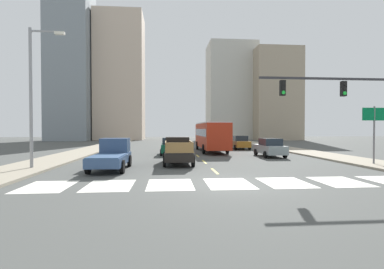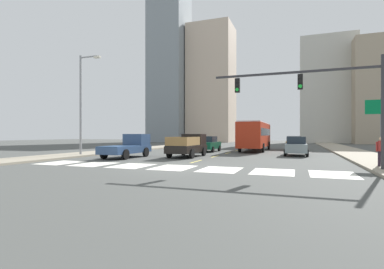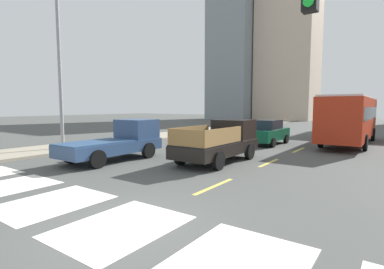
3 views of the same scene
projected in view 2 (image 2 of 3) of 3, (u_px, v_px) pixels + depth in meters
The scene contains 32 objects.
ground_plane at pixel (173, 168), 16.75m from camera, with size 160.00×160.00×0.00m, color #494B48.
sidewalk_right at pixel (353, 153), 29.51m from camera, with size 3.69×110.00×0.15m, color gray.
sidewalk_left at pixel (144, 149), 37.81m from camera, with size 3.69×110.00×0.15m, color gray.
crosswalk_stripe_0 at pixel (60, 163), 19.62m from camera, with size 2.12×2.83×0.01m, color white.
crosswalk_stripe_1 at pixel (94, 164), 18.67m from camera, with size 2.12×2.83×0.01m, color white.
crosswalk_stripe_2 at pixel (132, 166), 17.71m from camera, with size 2.12×2.83×0.01m, color white.
crosswalk_stripe_3 at pixel (173, 168), 16.75m from camera, with size 2.12×2.83×0.01m, color white.
crosswalk_stripe_4 at pixel (220, 170), 15.80m from camera, with size 2.12×2.83×0.01m, color white.
crosswalk_stripe_5 at pixel (273, 172), 14.84m from camera, with size 2.12×2.83×0.01m, color white.
crosswalk_stripe_6 at pixel (333, 174), 13.88m from camera, with size 2.12×2.83×0.01m, color white.
lane_dash_0 at pixel (196, 161), 20.51m from camera, with size 0.16×2.40×0.01m, color #DAC44F.
lane_dash_1 at pixel (215, 156), 25.21m from camera, with size 0.16×2.40×0.01m, color #DAC44F.
lane_dash_2 at pixel (228, 153), 29.90m from camera, with size 0.16×2.40×0.01m, color #DAC44F.
lane_dash_3 at pixel (237, 150), 34.60m from camera, with size 0.16×2.40×0.01m, color #DAC44F.
lane_dash_4 at pixel (245, 149), 39.30m from camera, with size 0.16×2.40×0.01m, color #DAC44F.
lane_dash_5 at pixel (250, 147), 43.99m from camera, with size 0.16×2.40×0.01m, color #DAC44F.
lane_dash_6 at pixel (255, 146), 48.69m from camera, with size 0.16×2.40×0.01m, color #DAC44F.
lane_dash_7 at pixel (259, 145), 53.38m from camera, with size 0.16×2.40×0.01m, color #DAC44F.
pickup_stakebed at pixel (189, 146), 25.21m from camera, with size 2.18×5.20×1.96m.
pickup_dark at pixel (129, 146), 24.26m from camera, with size 2.18×5.20×1.96m.
city_bus at pixel (255, 134), 33.83m from camera, with size 2.72×10.80×3.32m.
sedan_near_left at pixel (294, 143), 35.74m from camera, with size 2.02×4.40×1.72m.
sedan_mid at pixel (208, 144), 32.22m from camera, with size 2.02×4.40×1.72m.
sedan_far at pixel (296, 146), 26.24m from camera, with size 2.02×4.40×1.72m.
traffic_signal_gantry at pixel (322, 93), 15.71m from camera, with size 8.88×0.27×6.00m.
direction_sign_green at pixel (381, 117), 18.02m from camera, with size 1.70×0.12×4.20m.
streetlight_left at pixel (82, 100), 25.90m from camera, with size 2.20×0.28×9.00m.
pedestrian_waiting at pixel (381, 149), 16.05m from camera, with size 0.53×0.34×1.64m.
tower_tall_centre at pixel (169, 16), 74.32m from camera, with size 8.95×9.06×64.89m, color gray.
block_mid_left at pixel (382, 91), 57.83m from camera, with size 10.55×7.32×21.28m, color tan.
block_mid_right at pixel (212, 84), 74.23m from camera, with size 10.92×9.56×29.57m, color beige.
block_low_left at pixel (327, 91), 66.21m from camera, with size 11.61×9.21×23.65m, color beige.
Camera 2 is at (6.77, -15.36, 1.93)m, focal length 27.11 mm.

